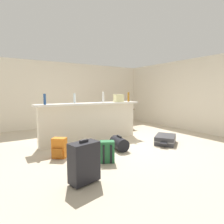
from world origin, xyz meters
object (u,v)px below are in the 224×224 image
(bottle_white, at_px, (103,97))
(backpack_orange, at_px, (59,148))
(duffel_bag_black, at_px, (119,143))
(backpack_green, at_px, (107,152))
(suitcase_upright_black, at_px, (84,162))
(bottle_blue, at_px, (45,99))
(bottle_clear, at_px, (75,98))
(bottle_amber, at_px, (128,97))
(dining_table, at_px, (116,111))
(suitcase_flat_charcoal, at_px, (165,139))
(grocery_bag, at_px, (119,98))
(dining_chair_near_partition, at_px, (122,116))

(bottle_white, distance_m, backpack_orange, 1.99)
(duffel_bag_black, relative_size, backpack_green, 1.23)
(backpack_orange, xyz_separation_m, suitcase_upright_black, (-0.00, -1.28, 0.13))
(bottle_blue, distance_m, backpack_green, 1.95)
(bottle_clear, xyz_separation_m, backpack_orange, (-0.71, -0.92, -1.00))
(bottle_blue, bearing_deg, bottle_white, 2.53)
(bottle_clear, distance_m, bottle_amber, 1.65)
(bottle_clear, bearing_deg, bottle_blue, -166.84)
(dining_table, bearing_deg, suitcase_flat_charcoal, -91.45)
(bottle_blue, height_order, bottle_white, bottle_white)
(grocery_bag, xyz_separation_m, suitcase_upright_black, (-2.06, -2.11, -0.85))
(dining_chair_near_partition, xyz_separation_m, backpack_orange, (-2.69, -1.53, -0.31))
(bottle_clear, relative_size, suitcase_flat_charcoal, 0.30)
(dining_chair_near_partition, bearing_deg, bottle_white, -148.31)
(duffel_bag_black, relative_size, suitcase_upright_black, 0.77)
(dining_table, height_order, suitcase_upright_black, dining_table)
(duffel_bag_black, bearing_deg, bottle_blue, 146.78)
(bottle_blue, bearing_deg, backpack_green, -60.81)
(bottle_blue, distance_m, grocery_bag, 2.15)
(suitcase_flat_charcoal, xyz_separation_m, backpack_orange, (-2.70, 0.44, 0.09))
(bottle_amber, bearing_deg, bottle_blue, -179.96)
(bottle_white, height_order, backpack_orange, bottle_white)
(backpack_orange, relative_size, suitcase_upright_black, 0.63)
(bottle_white, xyz_separation_m, backpack_green, (-0.79, -1.53, -1.02))
(bottle_blue, bearing_deg, dining_chair_near_partition, 16.04)
(bottle_amber, distance_m, backpack_green, 2.41)
(bottle_blue, height_order, duffel_bag_black, bottle_blue)
(backpack_orange, bearing_deg, bottle_blue, 97.20)
(bottle_clear, height_order, bottle_white, bottle_white)
(backpack_orange, height_order, duffel_bag_black, backpack_orange)
(bottle_white, bearing_deg, bottle_clear, 171.76)
(dining_table, bearing_deg, backpack_green, -126.58)
(dining_chair_near_partition, xyz_separation_m, backpack_green, (-1.97, -2.26, -0.31))
(grocery_bag, relative_size, suitcase_flat_charcoal, 0.30)
(bottle_blue, distance_m, bottle_white, 1.61)
(grocery_bag, bearing_deg, bottle_blue, -177.29)
(dining_chair_near_partition, bearing_deg, bottle_clear, -162.82)
(bottle_white, bearing_deg, dining_chair_near_partition, 31.69)
(bottle_amber, distance_m, suitcase_flat_charcoal, 1.65)
(dining_chair_near_partition, bearing_deg, dining_table, 81.88)
(bottle_white, height_order, duffel_bag_black, bottle_white)
(backpack_orange, distance_m, backpack_green, 1.02)
(backpack_orange, bearing_deg, bottle_amber, 17.36)
(duffel_bag_black, bearing_deg, dining_chair_near_partition, 52.70)
(bottle_clear, xyz_separation_m, suitcase_upright_black, (-0.71, -2.20, -0.87))
(bottle_amber, distance_m, backpack_orange, 2.66)
(bottle_blue, relative_size, dining_table, 0.23)
(bottle_clear, height_order, backpack_orange, bottle_clear)
(suitcase_flat_charcoal, bearing_deg, dining_table, 88.55)
(grocery_bag, distance_m, dining_table, 1.48)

